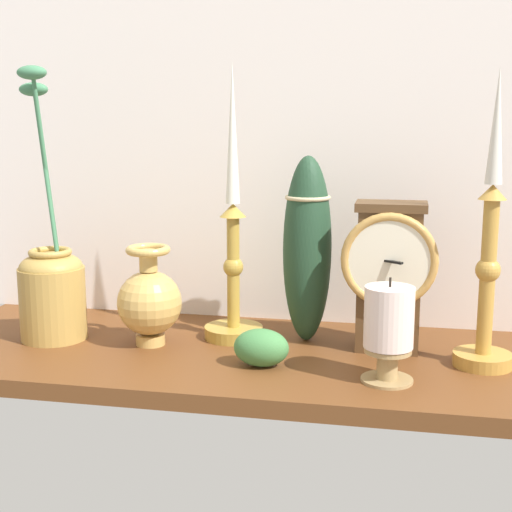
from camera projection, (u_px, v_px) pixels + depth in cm
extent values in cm
cube|color=brown|center=(257.00, 359.00, 105.75)|extent=(100.00, 36.00, 2.40)
cube|color=white|center=(280.00, 122.00, 117.23)|extent=(120.00, 2.00, 65.00)
cube|color=brown|center=(389.00, 281.00, 104.69)|extent=(8.87, 5.68, 20.31)
cube|color=brown|center=(391.00, 206.00, 102.67)|extent=(9.94, 6.36, 1.20)
torus|color=tan|center=(389.00, 261.00, 100.90)|extent=(13.42, 1.22, 13.42)
cylinder|color=white|center=(389.00, 261.00, 100.80)|extent=(11.23, 0.40, 11.23)
cube|color=black|center=(389.00, 261.00, 100.52)|extent=(3.87, 2.89, 0.30)
cylinder|color=#BC8A39|center=(483.00, 360.00, 98.97)|extent=(7.98, 7.98, 1.80)
cylinder|color=#BC8A39|center=(488.00, 278.00, 96.83)|extent=(2.07, 2.07, 20.89)
sphere|color=#BC8A39|center=(488.00, 271.00, 96.64)|extent=(3.31, 3.31, 3.31)
cone|color=#BC8A39|center=(493.00, 192.00, 94.69)|extent=(3.70, 3.70, 2.00)
cone|color=silver|center=(497.00, 125.00, 93.08)|extent=(2.24, 2.24, 15.06)
cylinder|color=#B69038|center=(234.00, 332.00, 111.86)|extent=(8.93, 8.93, 1.80)
cylinder|color=#B69038|center=(233.00, 272.00, 110.10)|extent=(1.92, 1.92, 16.86)
sphere|color=#B69038|center=(233.00, 267.00, 109.94)|extent=(3.07, 3.07, 3.07)
cone|color=#B69038|center=(233.00, 210.00, 108.33)|extent=(3.99, 3.99, 2.00)
cone|color=white|center=(232.00, 133.00, 106.21)|extent=(2.11, 2.11, 20.61)
cylinder|color=tan|center=(149.00, 340.00, 108.08)|extent=(4.30, 4.30, 1.60)
sphere|color=tan|center=(148.00, 304.00, 107.03)|extent=(9.55, 9.55, 9.55)
cylinder|color=tan|center=(147.00, 261.00, 105.84)|extent=(2.67, 2.67, 3.13)
torus|color=tan|center=(147.00, 251.00, 105.55)|extent=(6.52, 6.52, 1.18)
cylinder|color=#B18C43|center=(52.00, 304.00, 110.41)|extent=(9.90, 9.90, 11.03)
ellipsoid|color=#B18C43|center=(50.00, 268.00, 109.38)|extent=(9.41, 9.41, 4.70)
torus|color=#B18C43|center=(49.00, 253.00, 108.93)|extent=(6.43, 6.43, 0.98)
cylinder|color=#407C55|center=(45.00, 165.00, 106.49)|extent=(1.12, 4.16, 25.83)
ellipsoid|color=#407C55|center=(32.00, 72.00, 102.39)|extent=(4.40, 2.80, 2.00)
cylinder|color=#407C55|center=(45.00, 172.00, 106.70)|extent=(4.03, 2.98, 23.57)
ellipsoid|color=#407C55|center=(33.00, 89.00, 105.94)|extent=(4.40, 2.80, 2.00)
cylinder|color=tan|center=(387.00, 366.00, 93.21)|extent=(2.67, 2.67, 4.17)
cylinder|color=tan|center=(387.00, 378.00, 93.52)|extent=(6.68, 6.68, 0.80)
cylinder|color=tan|center=(388.00, 350.00, 92.82)|extent=(6.01, 6.01, 0.60)
cylinder|color=silver|center=(389.00, 317.00, 92.01)|extent=(6.30, 6.30, 7.83)
cylinder|color=black|center=(390.00, 282.00, 91.16)|extent=(0.30, 0.30, 1.20)
ellipsoid|color=#21412A|center=(307.00, 250.00, 108.35)|extent=(7.20, 7.20, 27.79)
torus|color=#CCB78C|center=(308.00, 197.00, 106.89)|extent=(6.72, 6.72, 0.60)
ellipsoid|color=#428144|center=(261.00, 348.00, 98.86)|extent=(7.55, 5.29, 5.17)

